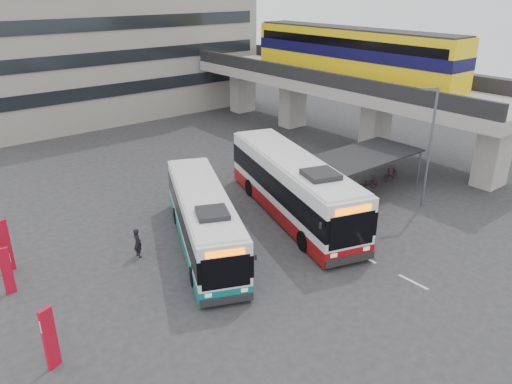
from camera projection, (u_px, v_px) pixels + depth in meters
ground at (288, 250)px, 26.38m from camera, size 120.00×120.00×0.00m
viaduct at (346, 70)px, 42.11m from camera, size 8.00×32.00×9.68m
bike_shelter at (353, 170)px, 32.80m from camera, size 10.00×4.00×2.54m
road_markings at (363, 257)px, 25.68m from camera, size 0.15×7.60×0.01m
bus_main at (293, 187)px, 29.70m from camera, size 6.70×13.45×3.91m
bus_teal at (204, 220)px, 26.15m from camera, size 6.86×11.37×3.36m
pedestrian at (138, 243)px, 25.42m from camera, size 0.41×0.60×1.59m
lamp_post at (429, 141)px, 29.80m from camera, size 1.25×0.66×7.54m
sign_totem_south at (50, 337)px, 17.88m from camera, size 0.53×0.32×2.53m
sign_totem_mid at (7, 270)px, 22.29m from camera, size 0.50×0.21×2.29m
sign_totem_north at (5, 246)px, 23.92m from camera, size 0.58×0.33×2.73m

